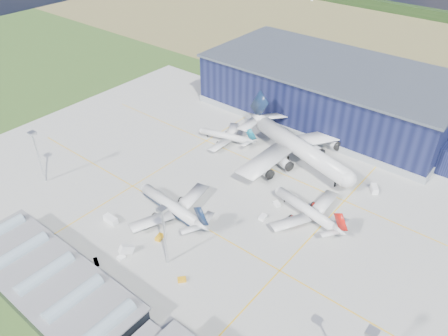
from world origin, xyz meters
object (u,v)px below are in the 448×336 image
airliner_regional (225,133)px  airliner_widebody (302,141)px  airliner_navy (170,201)px  gse_tug_c (345,183)px  light_mast_west (36,149)px  gse_cart_b (277,204)px  car_b (96,262)px  gse_van_a (111,220)px  airstair (127,251)px  hangar (334,94)px  gse_tug_a (160,237)px  light_mast_center (164,227)px  airliner_red (307,205)px  gse_van_b (374,189)px  car_a (98,276)px  gse_cart_a (263,217)px  gse_tug_b (182,280)px

airliner_regional → airliner_widebody: bearing=175.7°
airliner_navy → gse_tug_c: airliner_navy is taller
light_mast_west → airliner_regional: (36.98, 70.00, -10.71)m
gse_cart_b → car_b: (-29.00, -61.23, 0.01)m
gse_van_a → airstair: (16.75, -6.74, 0.26)m
hangar → gse_cart_b: hangar is taller
airliner_navy → gse_tug_a: bearing=122.2°
light_mast_center → airliner_widebody: size_ratio=0.34×
airliner_navy → gse_van_a: 22.31m
hangar → airliner_red: bearing=-68.7°
light_mast_west → airliner_regional: light_mast_west is taller
gse_van_b → car_a: bearing=-150.5°
hangar → gse_van_a: bearing=-100.3°
car_a → car_b: 6.37m
gse_tug_a → airstair: 12.21m
gse_tug_c → car_b: 99.05m
airliner_red → gse_cart_a: airliner_red is taller
light_mast_center → gse_cart_a: size_ratio=7.34×
airliner_regional → car_b: bearing=85.1°
airliner_navy → car_a: 36.61m
airliner_navy → gse_cart_a: size_ratio=11.77×
car_a → gse_cart_b: bearing=-4.9°
gse_tug_a → gse_van_b: (46.05, 71.94, 0.48)m
airliner_red → gse_tug_a: airliner_red is taller
hangar → gse_van_a: hangar is taller
airstair → gse_van_b: bearing=78.7°
light_mast_west → airliner_regional: bearing=62.2°
airliner_regional → gse_tug_b: size_ratio=11.02×
light_mast_west → airliner_widebody: light_mast_west is taller
light_mast_center → airliner_regional: (-33.02, 70.00, -10.71)m
gse_cart_b → car_a: size_ratio=0.82×
light_mast_west → airstair: light_mast_west is taller
gse_cart_a → car_a: 59.87m
airliner_widebody → airstair: 84.67m
light_mast_center → airliner_navy: (-16.10, 18.00, -9.41)m
airstair → car_b: size_ratio=1.22×
airliner_widebody → gse_cart_a: (8.78, -39.94, -10.22)m
light_mast_west → airliner_red: (92.90, 47.60, -9.88)m
light_mast_west → airliner_regional: 79.89m
airliner_regional → gse_tug_c: size_ratio=8.17×
hangar → gse_tug_a: hangar is taller
gse_van_a → gse_cart_b: gse_van_a is taller
airliner_navy → gse_van_a: bearing=56.5°
airliner_regional → gse_tug_b: airliner_regional is taller
airliner_navy → light_mast_center: bearing=136.7°
gse_cart_a → car_b: size_ratio=0.83×
light_mast_center → gse_cart_b: size_ratio=8.13×
light_mast_west → gse_tug_c: light_mast_west is taller
gse_tug_a → airstair: airstair is taller
hangar → gse_cart_a: 90.53m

